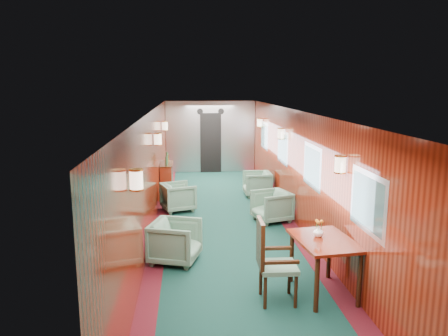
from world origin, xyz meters
name	(u,v)px	position (x,y,z in m)	size (l,w,h in m)	color
room	(226,149)	(0.00, 0.00, 1.63)	(12.00, 12.10, 2.40)	#0E332B
bulkhead	(211,137)	(0.00, 5.91, 1.18)	(2.98, 0.17, 2.39)	#B5B9BD
windows_right	(295,156)	(1.49, 0.25, 1.45)	(0.02, 8.60, 0.80)	#B1B3B8
wall_sconces	(224,138)	(0.00, 0.57, 1.79)	(2.97, 7.97, 0.25)	beige
dining_table	(324,248)	(1.10, -3.06, 0.68)	(0.88, 1.16, 0.81)	maroon
side_chair	(270,258)	(0.31, -3.21, 0.63)	(0.53, 0.56, 1.16)	#204C3C
credenza	(167,179)	(-1.34, 2.66, 0.46)	(0.31, 1.00, 1.17)	maroon
flower_vase	(318,231)	(1.05, -2.94, 0.88)	(0.14, 0.14, 0.15)	white
armchair_left_near	(175,242)	(-1.01, -1.73, 0.35)	(0.75, 0.77, 0.70)	#204C3C
armchair_left_far	(178,197)	(-1.02, 1.31, 0.33)	(0.70, 0.72, 0.66)	#204C3C
armchair_right_near	(272,206)	(1.02, 0.31, 0.33)	(0.71, 0.73, 0.67)	#204C3C
armchair_right_far	(257,184)	(1.05, 2.54, 0.33)	(0.70, 0.72, 0.65)	#204C3C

